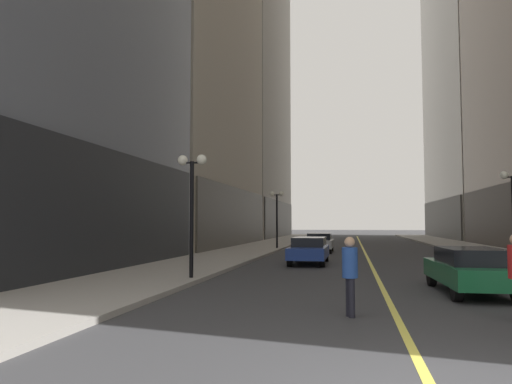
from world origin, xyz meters
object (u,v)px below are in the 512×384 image
at_px(street_lamp_left_near, 192,188).
at_px(pedestrian_in_blue_hoodie, 350,270).
at_px(car_green, 470,269).
at_px(car_blue, 309,249).
at_px(car_silver, 320,242).
at_px(street_lamp_left_far, 277,207).

bearing_deg(street_lamp_left_near, pedestrian_in_blue_hoodie, -44.30).
relative_size(car_green, street_lamp_left_near, 1.03).
xyz_separation_m(car_blue, street_lamp_left_near, (-3.41, -8.04, 2.54)).
relative_size(car_silver, street_lamp_left_far, 0.94).
bearing_deg(car_blue, pedestrian_in_blue_hoodie, -81.44).
distance_m(car_blue, street_lamp_left_far, 12.65).
bearing_deg(street_lamp_left_far, car_blue, -74.02).
relative_size(car_blue, car_silver, 1.08).
distance_m(street_lamp_left_near, street_lamp_left_far, 19.95).
bearing_deg(car_green, car_blue, 120.37).
bearing_deg(pedestrian_in_blue_hoodie, car_silver, 95.20).
distance_m(car_green, car_silver, 19.61).
bearing_deg(car_silver, car_green, -73.78).
relative_size(car_blue, street_lamp_left_near, 1.02).
relative_size(car_green, pedestrian_in_blue_hoodie, 2.64).
bearing_deg(car_blue, car_green, -59.63).
xyz_separation_m(car_green, street_lamp_left_far, (-8.81, 21.12, 2.54)).
relative_size(car_green, car_blue, 1.02).
xyz_separation_m(pedestrian_in_blue_hoodie, street_lamp_left_far, (-5.42, 25.24, 2.24)).
bearing_deg(car_blue, car_silver, 90.50).
height_order(car_silver, street_lamp_left_near, street_lamp_left_near).
xyz_separation_m(pedestrian_in_blue_hoodie, street_lamp_left_near, (-5.42, 5.29, 2.24)).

